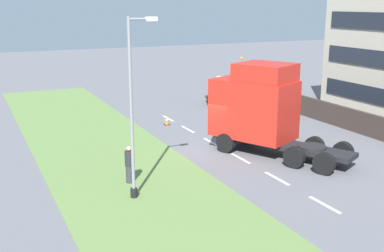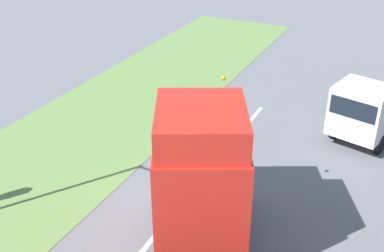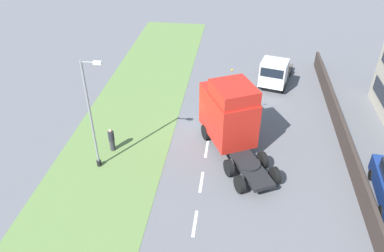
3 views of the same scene
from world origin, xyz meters
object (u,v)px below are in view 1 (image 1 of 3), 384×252
Objects in this scene: lamp_post at (134,116)px; pedestrian at (129,165)px; lorry_cab at (258,108)px; traffic_cone_lead at (167,120)px; flatbed_truck at (231,94)px.

pedestrian is at bearing 80.48° from lamp_post.
lorry_cab is at bearing 21.92° from lamp_post.
lamp_post reaches higher than pedestrian.
traffic_cone_lead is (5.68, 10.54, -3.10)m from lamp_post.
traffic_cone_lead is at bearing 61.68° from lamp_post.
lamp_post is (-7.81, -3.14, 1.01)m from lorry_cab.
lorry_cab is 9.36m from flatbed_truck.
flatbed_truck is 16.39m from lamp_post.
flatbed_truck is (3.38, 8.67, -0.99)m from lorry_cab.
pedestrian is 2.88× the size of traffic_cone_lead.
pedestrian is (-10.91, -10.16, -0.56)m from flatbed_truck.
traffic_cone_lead is at bearing 79.65° from lorry_cab.
lorry_cab reaches higher than traffic_cone_lead.
lamp_post is at bearing -118.32° from traffic_cone_lead.
lorry_cab reaches higher than pedestrian.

